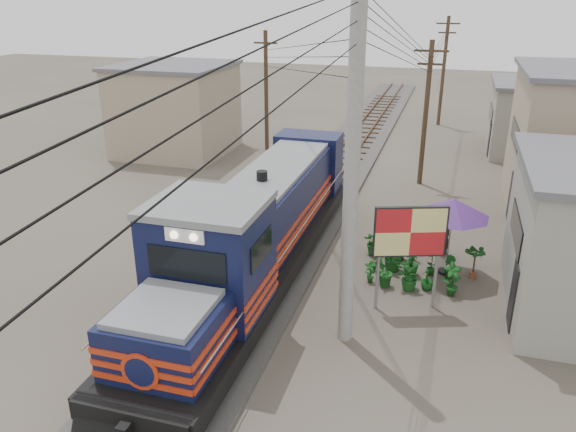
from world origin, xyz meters
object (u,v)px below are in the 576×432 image
(market_umbrella, at_px, (453,208))
(locomotive, at_px, (257,232))
(billboard, at_px, (410,235))
(vendor, at_px, (444,236))

(market_umbrella, bearing_deg, locomotive, -159.64)
(billboard, height_order, vendor, billboard)
(billboard, relative_size, vendor, 2.27)
(billboard, height_order, market_umbrella, billboard)
(locomotive, bearing_deg, billboard, -5.49)
(vendor, bearing_deg, market_umbrella, 58.11)
(market_umbrella, bearing_deg, billboard, -112.98)
(locomotive, height_order, vendor, locomotive)
(billboard, bearing_deg, vendor, 58.05)
(vendor, bearing_deg, locomotive, -6.65)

